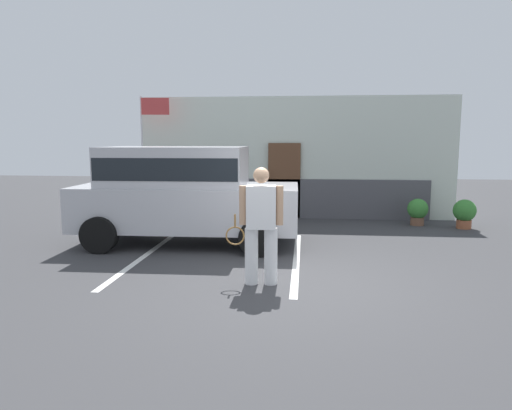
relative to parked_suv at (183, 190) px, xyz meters
The scene contains 9 objects.
ground_plane 3.64m from the parked_suv, 48.66° to the right, with size 40.00×40.00×0.00m, color #38383A.
parking_stripe_0 1.65m from the parked_suv, 113.09° to the right, with size 0.12×4.40×0.01m, color silver.
parking_stripe_1 2.89m from the parked_suv, 24.35° to the right, with size 0.12×4.40×0.01m, color silver.
house_frontage 4.38m from the parked_suv, 58.45° to the left, with size 8.75×0.40×3.38m.
parked_suv is the anchor object (origin of this frame).
tennis_player_man 3.24m from the parked_suv, 54.10° to the right, with size 0.92×0.30×1.79m.
potted_plant_by_porch 6.15m from the parked_suv, 26.64° to the left, with size 0.52×0.52×0.69m.
potted_plant_secondary 6.98m from the parked_suv, 20.24° to the left, with size 0.55×0.55×0.73m.
flag_pole 3.67m from the parked_suv, 119.98° to the left, with size 0.80×0.13×3.37m.
Camera 1 is at (0.27, -6.96, 2.21)m, focal length 32.86 mm.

